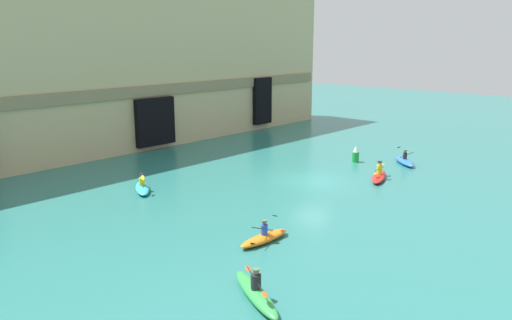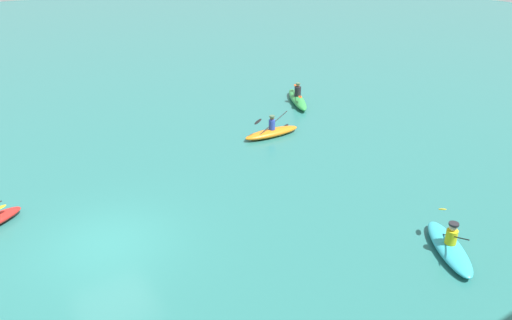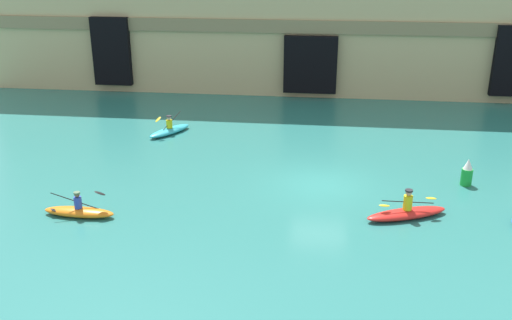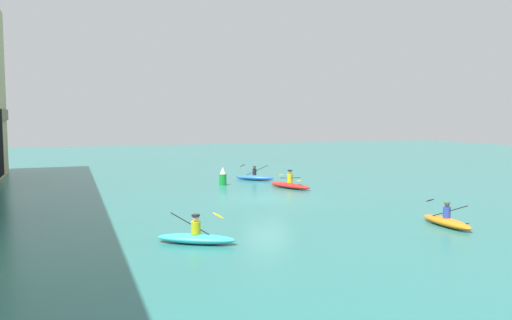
{
  "view_description": "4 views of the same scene",
  "coord_description": "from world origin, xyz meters",
  "px_view_note": "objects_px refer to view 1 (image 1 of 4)",
  "views": [
    {
      "loc": [
        -24.65,
        -17.95,
        8.71
      ],
      "look_at": [
        -3.3,
        1.74,
        1.69
      ],
      "focal_mm": 35.0,
      "sensor_mm": 36.0,
      "label": 1
    },
    {
      "loc": [
        3.22,
        13.25,
        8.96
      ],
      "look_at": [
        -5.55,
        0.01,
        1.43
      ],
      "focal_mm": 35.0,
      "sensor_mm": 36.0,
      "label": 2
    },
    {
      "loc": [
        -0.02,
        -23.21,
        9.96
      ],
      "look_at": [
        -2.8,
        -0.47,
        1.2
      ],
      "focal_mm": 40.0,
      "sensor_mm": 36.0,
      "label": 3
    },
    {
      "loc": [
        -25.56,
        10.23,
        4.42
      ],
      "look_at": [
        -2.12,
        1.49,
        2.37
      ],
      "focal_mm": 35.0,
      "sensor_mm": 36.0,
      "label": 4
    }
  ],
  "objects_px": {
    "kayak_red": "(379,176)",
    "kayak_blue": "(405,161)",
    "kayak_orange": "(264,237)",
    "kayak_green": "(256,293)",
    "kayak_cyan": "(142,187)",
    "marker_buoy": "(356,154)"
  },
  "relations": [
    {
      "from": "kayak_red",
      "to": "kayak_blue",
      "type": "xyz_separation_m",
      "value": [
        4.82,
        0.64,
        -0.01
      ]
    },
    {
      "from": "kayak_cyan",
      "to": "kayak_orange",
      "type": "bearing_deg",
      "value": -153.11
    },
    {
      "from": "kayak_blue",
      "to": "marker_buoy",
      "type": "height_order",
      "value": "marker_buoy"
    },
    {
      "from": "kayak_cyan",
      "to": "kayak_green",
      "type": "bearing_deg",
      "value": -167.99
    },
    {
      "from": "kayak_blue",
      "to": "kayak_orange",
      "type": "distance_m",
      "value": 17.56
    },
    {
      "from": "kayak_orange",
      "to": "marker_buoy",
      "type": "relative_size",
      "value": 2.34
    },
    {
      "from": "kayak_blue",
      "to": "kayak_green",
      "type": "distance_m",
      "value": 21.99
    },
    {
      "from": "kayak_blue",
      "to": "kayak_green",
      "type": "bearing_deg",
      "value": 145.77
    },
    {
      "from": "kayak_cyan",
      "to": "kayak_orange",
      "type": "distance_m",
      "value": 10.43
    },
    {
      "from": "kayak_green",
      "to": "kayak_orange",
      "type": "xyz_separation_m",
      "value": [
        3.94,
        3.13,
        -0.04
      ]
    },
    {
      "from": "kayak_cyan",
      "to": "kayak_blue",
      "type": "xyz_separation_m",
      "value": [
        16.62,
        -8.36,
        0.0
      ]
    },
    {
      "from": "kayak_green",
      "to": "marker_buoy",
      "type": "xyz_separation_m",
      "value": [
        19.53,
        8.11,
        0.31
      ]
    },
    {
      "from": "kayak_blue",
      "to": "kayak_green",
      "type": "relative_size",
      "value": 0.77
    },
    {
      "from": "kayak_blue",
      "to": "kayak_green",
      "type": "xyz_separation_m",
      "value": [
        -21.38,
        -5.17,
        0.03
      ]
    },
    {
      "from": "kayak_red",
      "to": "kayak_green",
      "type": "height_order",
      "value": "kayak_red"
    },
    {
      "from": "kayak_blue",
      "to": "marker_buoy",
      "type": "relative_size",
      "value": 2.22
    },
    {
      "from": "marker_buoy",
      "to": "kayak_green",
      "type": "bearing_deg",
      "value": -157.45
    },
    {
      "from": "marker_buoy",
      "to": "kayak_orange",
      "type": "bearing_deg",
      "value": -162.29
    },
    {
      "from": "kayak_green",
      "to": "kayak_orange",
      "type": "relative_size",
      "value": 1.23
    },
    {
      "from": "kayak_green",
      "to": "kayak_blue",
      "type": "bearing_deg",
      "value": -50.5
    },
    {
      "from": "kayak_green",
      "to": "marker_buoy",
      "type": "distance_m",
      "value": 21.15
    },
    {
      "from": "kayak_red",
      "to": "kayak_orange",
      "type": "bearing_deg",
      "value": -16.63
    }
  ]
}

